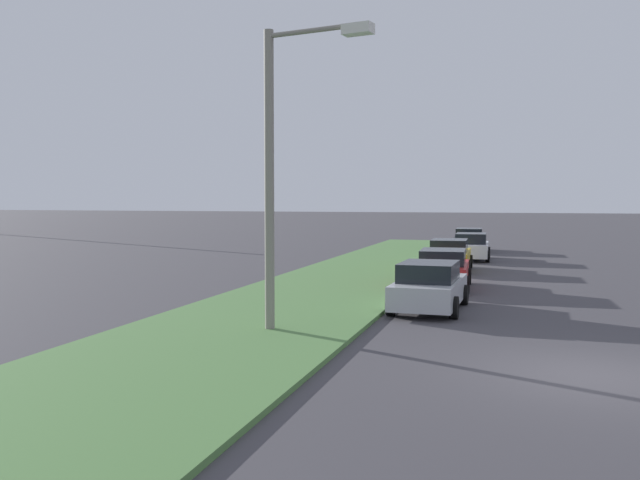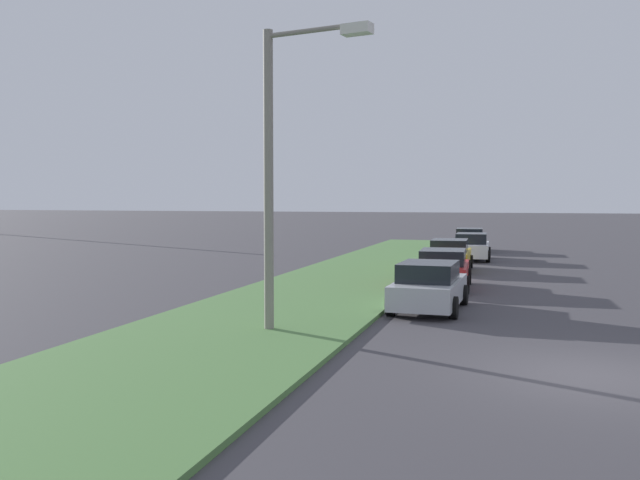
{
  "view_description": "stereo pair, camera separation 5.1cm",
  "coord_description": "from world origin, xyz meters",
  "px_view_note": "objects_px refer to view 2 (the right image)",
  "views": [
    {
      "loc": [
        -13.95,
        1.4,
        3.39
      ],
      "look_at": [
        12.2,
        8.9,
        1.74
      ],
      "focal_mm": 38.96,
      "sensor_mm": 36.0,
      "label": 1
    },
    {
      "loc": [
        -13.94,
        1.35,
        3.39
      ],
      "look_at": [
        12.2,
        8.9,
        1.74
      ],
      "focal_mm": 38.96,
      "sensor_mm": 36.0,
      "label": 2
    }
  ],
  "objects_px": {
    "parked_car_silver": "(429,287)",
    "parked_car_white": "(472,247)",
    "parked_car_red": "(443,269)",
    "parked_car_yellow": "(450,255)",
    "streetlight": "(281,157)",
    "parked_car_black": "(469,240)"
  },
  "relations": [
    {
      "from": "parked_car_silver",
      "to": "parked_car_black",
      "type": "height_order",
      "value": "same"
    },
    {
      "from": "parked_car_silver",
      "to": "streetlight",
      "type": "xyz_separation_m",
      "value": [
        -4.75,
        3.06,
        3.67
      ]
    },
    {
      "from": "parked_car_yellow",
      "to": "parked_car_black",
      "type": "xyz_separation_m",
      "value": [
        12.31,
        -0.06,
        0.0
      ]
    },
    {
      "from": "parked_car_red",
      "to": "parked_car_white",
      "type": "bearing_deg",
      "value": -3.57
    },
    {
      "from": "parked_car_black",
      "to": "parked_car_silver",
      "type": "bearing_deg",
      "value": 178.23
    },
    {
      "from": "parked_car_white",
      "to": "parked_car_black",
      "type": "distance_m",
      "value": 6.34
    },
    {
      "from": "parked_car_white",
      "to": "streetlight",
      "type": "height_order",
      "value": "streetlight"
    },
    {
      "from": "parked_car_white",
      "to": "parked_car_red",
      "type": "bearing_deg",
      "value": 177.21
    },
    {
      "from": "parked_car_white",
      "to": "streetlight",
      "type": "distance_m",
      "value": 23.05
    },
    {
      "from": "parked_car_silver",
      "to": "parked_car_white",
      "type": "bearing_deg",
      "value": 1.47
    },
    {
      "from": "parked_car_yellow",
      "to": "parked_car_black",
      "type": "distance_m",
      "value": 12.31
    },
    {
      "from": "parked_car_silver",
      "to": "parked_car_white",
      "type": "relative_size",
      "value": 1.0
    },
    {
      "from": "parked_car_white",
      "to": "parked_car_black",
      "type": "bearing_deg",
      "value": 3.16
    },
    {
      "from": "parked_car_red",
      "to": "streetlight",
      "type": "xyz_separation_m",
      "value": [
        -10.05,
        2.91,
        3.67
      ]
    },
    {
      "from": "parked_car_red",
      "to": "parked_car_yellow",
      "type": "xyz_separation_m",
      "value": [
        6.49,
        0.38,
        0.0
      ]
    },
    {
      "from": "parked_car_white",
      "to": "streetlight",
      "type": "xyz_separation_m",
      "value": [
        -22.54,
        3.14,
        3.67
      ]
    },
    {
      "from": "parked_car_silver",
      "to": "parked_car_red",
      "type": "distance_m",
      "value": 5.31
    },
    {
      "from": "parked_car_white",
      "to": "parked_car_black",
      "type": "height_order",
      "value": "same"
    },
    {
      "from": "parked_car_yellow",
      "to": "parked_car_red",
      "type": "bearing_deg",
      "value": -178.32
    },
    {
      "from": "parked_car_red",
      "to": "parked_car_white",
      "type": "distance_m",
      "value": 12.49
    },
    {
      "from": "parked_car_black",
      "to": "parked_car_red",
      "type": "bearing_deg",
      "value": 178.11
    },
    {
      "from": "parked_car_red",
      "to": "parked_car_silver",
      "type": "bearing_deg",
      "value": 178.97
    }
  ]
}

